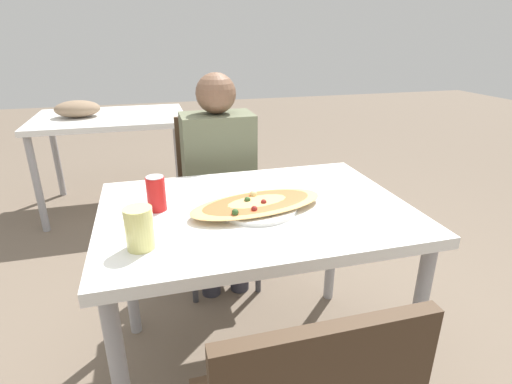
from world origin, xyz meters
TOP-DOWN VIEW (x-y plane):
  - ground_plane at (0.00, 0.00)m, footprint 14.00×14.00m
  - dining_table at (0.00, 0.00)m, footprint 1.10×0.78m
  - chair_far_seated at (-0.02, 0.73)m, footprint 0.40×0.40m
  - person_seated at (-0.02, 0.61)m, footprint 0.35×0.25m
  - pizza_main at (0.00, -0.03)m, footprint 0.52×0.30m
  - soda_can at (-0.34, 0.06)m, footprint 0.07×0.07m
  - drink_glass at (-0.40, -0.20)m, footprint 0.08×0.08m
  - background_table at (-0.66, 1.92)m, footprint 1.10×0.80m

SIDE VIEW (x-z plane):
  - ground_plane at x=0.00m, z-range 0.00..0.00m
  - chair_far_seated at x=-0.02m, z-range 0.05..0.96m
  - dining_table at x=0.00m, z-range 0.28..1.02m
  - person_seated at x=-0.02m, z-range 0.10..1.24m
  - background_table at x=-0.66m, z-range 0.25..1.10m
  - pizza_main at x=0.00m, z-range 0.73..0.78m
  - soda_can at x=-0.34m, z-range 0.73..0.86m
  - drink_glass at x=-0.40m, z-range 0.73..0.86m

